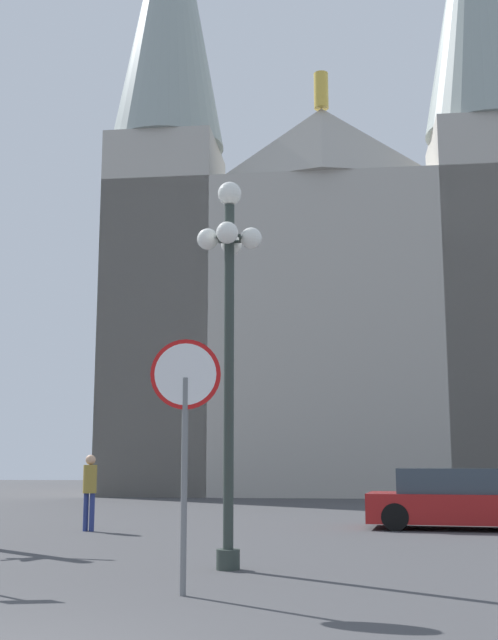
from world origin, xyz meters
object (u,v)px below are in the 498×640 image
object	(u,v)px
cathedral	(326,269)
parked_car_near_red	(455,500)
pedestrian_walking	(90,484)
stop_sign	(185,409)
street_lamp	(229,309)

from	to	relation	value
cathedral	parked_car_near_red	xyz separation A→B (m)	(2.61, -19.83, -10.57)
parked_car_near_red	pedestrian_walking	world-z (taller)	pedestrian_walking
parked_car_near_red	pedestrian_walking	bearing A→B (deg)	-171.83
cathedral	parked_car_near_red	bearing A→B (deg)	-82.50
stop_sign	parked_car_near_red	xyz separation A→B (m)	(5.03, 9.97, -1.59)
cathedral	pedestrian_walking	size ratio (longest dim) A/B	19.56
street_lamp	parked_car_near_red	size ratio (longest dim) A/B	1.35
street_lamp	parked_car_near_red	distance (m)	9.54
cathedral	stop_sign	size ratio (longest dim) A/B	10.87
cathedral	stop_sign	xyz separation A→B (m)	(-2.42, -29.80, -8.98)
street_lamp	parked_car_near_red	xyz separation A→B (m)	(4.72, 7.59, -3.34)
pedestrian_walking	cathedral	bearing A→B (deg)	74.01
stop_sign	parked_car_near_red	distance (m)	11.28
pedestrian_walking	stop_sign	bearing A→B (deg)	-67.51
cathedral	street_lamp	xyz separation A→B (m)	(-2.11, -27.41, -7.23)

